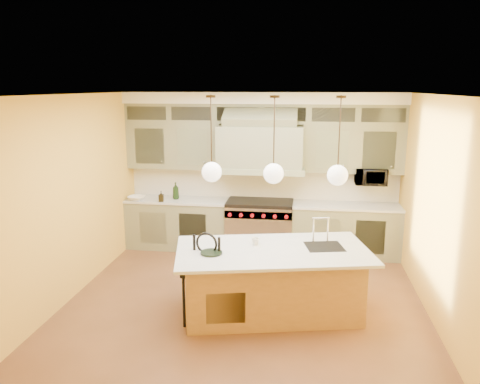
# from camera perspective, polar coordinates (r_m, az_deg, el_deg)

# --- Properties ---
(floor) EXTENTS (5.00, 5.00, 0.00)m
(floor) POSITION_cam_1_polar(r_m,az_deg,el_deg) (6.84, 0.56, -13.26)
(floor) COLOR brown
(floor) RESTS_ON ground
(ceiling) EXTENTS (5.00, 5.00, 0.00)m
(ceiling) POSITION_cam_1_polar(r_m,az_deg,el_deg) (6.15, 0.62, 11.80)
(ceiling) COLOR white
(ceiling) RESTS_ON wall_back
(wall_back) EXTENTS (5.00, 0.00, 5.00)m
(wall_back) POSITION_cam_1_polar(r_m,az_deg,el_deg) (8.77, 2.71, 2.57)
(wall_back) COLOR gold
(wall_back) RESTS_ON ground
(wall_front) EXTENTS (5.00, 0.00, 5.00)m
(wall_front) POSITION_cam_1_polar(r_m,az_deg,el_deg) (4.00, -4.15, -10.16)
(wall_front) COLOR gold
(wall_front) RESTS_ON ground
(wall_left) EXTENTS (0.00, 5.00, 5.00)m
(wall_left) POSITION_cam_1_polar(r_m,az_deg,el_deg) (7.10, -19.85, -0.64)
(wall_left) COLOR gold
(wall_left) RESTS_ON ground
(wall_right) EXTENTS (0.00, 5.00, 5.00)m
(wall_right) POSITION_cam_1_polar(r_m,az_deg,el_deg) (6.52, 22.95, -2.06)
(wall_right) COLOR gold
(wall_right) RESTS_ON ground
(back_cabinetry) EXTENTS (5.00, 0.77, 2.90)m
(back_cabinetry) POSITION_cam_1_polar(r_m,az_deg,el_deg) (8.51, 2.54, 2.12)
(back_cabinetry) COLOR gray
(back_cabinetry) RESTS_ON floor
(range) EXTENTS (1.20, 0.74, 0.96)m
(range) POSITION_cam_1_polar(r_m,az_deg,el_deg) (8.65, 2.42, -4.15)
(range) COLOR silver
(range) RESTS_ON floor
(kitchen_island) EXTENTS (2.73, 1.84, 1.35)m
(kitchen_island) POSITION_cam_1_polar(r_m,az_deg,el_deg) (6.38, 3.94, -10.64)
(kitchen_island) COLOR olive
(kitchen_island) RESTS_ON floor
(counter_stool) EXTENTS (0.48, 0.48, 1.17)m
(counter_stool) POSITION_cam_1_polar(r_m,az_deg,el_deg) (6.08, -4.58, -9.86)
(counter_stool) COLOR black
(counter_stool) RESTS_ON floor
(microwave) EXTENTS (0.54, 0.37, 0.30)m
(microwave) POSITION_cam_1_polar(r_m,az_deg,el_deg) (8.57, 15.65, 1.86)
(microwave) COLOR black
(microwave) RESTS_ON back_cabinetry
(oil_bottle_a) EXTENTS (0.13, 0.13, 0.32)m
(oil_bottle_a) POSITION_cam_1_polar(r_m,az_deg,el_deg) (8.80, -7.84, 0.15)
(oil_bottle_a) COLOR black
(oil_bottle_a) RESTS_ON back_cabinetry
(oil_bottle_b) EXTENTS (0.10, 0.10, 0.19)m
(oil_bottle_b) POSITION_cam_1_polar(r_m,az_deg,el_deg) (8.65, -9.58, -0.54)
(oil_bottle_b) COLOR black
(oil_bottle_b) RESTS_ON back_cabinetry
(fruit_bowl) EXTENTS (0.35, 0.35, 0.07)m
(fruit_bowl) POSITION_cam_1_polar(r_m,az_deg,el_deg) (8.88, -12.52, -0.72)
(fruit_bowl) COLOR white
(fruit_bowl) RESTS_ON back_cabinetry
(cup) EXTENTS (0.11, 0.11, 0.10)m
(cup) POSITION_cam_1_polar(r_m,az_deg,el_deg) (6.32, 1.89, -6.03)
(cup) COLOR silver
(cup) RESTS_ON kitchen_island
(pendant_left) EXTENTS (0.26, 0.26, 1.11)m
(pendant_left) POSITION_cam_1_polar(r_m,az_deg,el_deg) (6.06, -3.47, 2.72)
(pendant_left) COLOR #2D2319
(pendant_left) RESTS_ON ceiling
(pendant_center) EXTENTS (0.26, 0.26, 1.11)m
(pendant_center) POSITION_cam_1_polar(r_m,az_deg,el_deg) (5.95, 4.10, 2.53)
(pendant_center) COLOR #2D2319
(pendant_center) RESTS_ON ceiling
(pendant_right) EXTENTS (0.26, 0.26, 1.11)m
(pendant_right) POSITION_cam_1_polar(r_m,az_deg,el_deg) (5.95, 11.81, 2.30)
(pendant_right) COLOR #2D2319
(pendant_right) RESTS_ON ceiling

